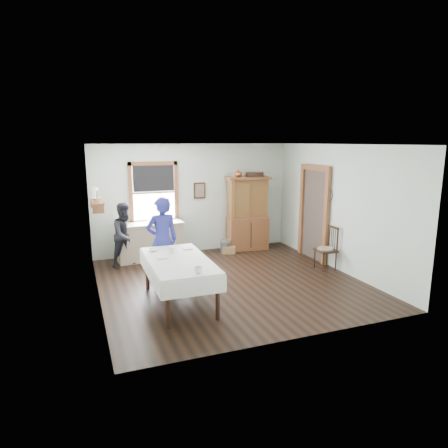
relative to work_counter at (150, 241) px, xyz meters
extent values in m
cube|color=black|center=(1.20, -2.14, -0.44)|extent=(5.00, 5.00, 0.01)
cube|color=silver|center=(1.20, -2.14, 2.25)|extent=(5.00, 5.00, 0.01)
cube|color=beige|center=(1.20, 0.36, 0.91)|extent=(5.00, 0.01, 2.70)
cube|color=beige|center=(1.20, -4.64, 0.91)|extent=(5.00, 0.01, 2.70)
cube|color=beige|center=(-1.30, -2.14, 0.91)|extent=(0.01, 5.00, 2.70)
cube|color=beige|center=(3.70, -2.14, 0.91)|extent=(0.01, 5.00, 2.70)
cube|color=white|center=(0.20, 0.35, 1.11)|extent=(1.00, 0.02, 1.30)
cube|color=brown|center=(0.20, 0.32, 1.80)|extent=(1.18, 0.06, 0.09)
cube|color=brown|center=(0.20, 0.32, 0.41)|extent=(1.18, 0.06, 0.09)
cube|color=brown|center=(-0.35, 0.32, 1.11)|extent=(0.09, 0.06, 1.48)
cube|color=brown|center=(0.74, 0.32, 1.11)|extent=(0.09, 0.06, 1.48)
cube|color=black|center=(0.20, 0.30, 1.45)|extent=(0.98, 0.03, 0.62)
cube|color=#453931|center=(3.67, -1.29, 0.61)|extent=(0.03, 0.90, 2.10)
cube|color=brown|center=(3.64, -1.80, 0.61)|extent=(0.08, 0.12, 2.10)
cube|color=brown|center=(3.64, -0.78, 0.61)|extent=(0.08, 0.12, 2.10)
cube|color=brown|center=(3.64, -1.29, 1.72)|extent=(0.08, 1.14, 0.12)
cube|color=brown|center=(-1.17, -0.64, 1.11)|extent=(0.24, 1.00, 0.04)
cube|color=brown|center=(-1.17, -1.04, 1.01)|extent=(0.22, 0.03, 0.18)
cube|color=brown|center=(-1.17, -0.24, 1.01)|extent=(0.22, 0.03, 0.18)
cube|color=tan|center=(-1.17, -0.94, 1.24)|extent=(0.03, 0.22, 0.24)
cylinder|color=white|center=(-1.17, -0.29, 1.24)|extent=(0.12, 0.12, 0.22)
cube|color=black|center=(1.35, 0.32, 1.11)|extent=(0.30, 0.04, 0.40)
torus|color=black|center=(3.65, -1.84, 1.28)|extent=(0.01, 0.27, 0.27)
cube|color=tan|center=(0.00, 0.00, 0.00)|extent=(1.58, 0.67, 0.89)
cube|color=brown|center=(2.53, 0.03, 0.50)|extent=(1.14, 0.60, 1.88)
cube|color=white|center=(-0.02, -2.79, -0.05)|extent=(1.06, 1.99, 0.79)
cube|color=black|center=(3.44, -2.11, 0.03)|extent=(0.45, 0.45, 0.96)
cube|color=gray|center=(1.86, -0.13, -0.30)|extent=(0.29, 0.29, 0.29)
cube|color=olive|center=(1.93, -0.19, -0.35)|extent=(0.36, 0.30, 0.18)
imported|color=navy|center=(-0.05, -1.67, 0.35)|extent=(0.61, 0.42, 1.59)
imported|color=black|center=(-0.59, -0.33, 0.22)|extent=(0.81, 0.75, 1.33)
imported|color=white|center=(0.08, -3.61, 0.40)|extent=(0.15, 0.15, 0.10)
imported|color=white|center=(-0.05, -2.42, 0.40)|extent=(0.11, 0.11, 0.10)
imported|color=white|center=(-0.33, -2.13, 0.37)|extent=(0.27, 0.27, 0.05)
imported|color=#735A4C|center=(0.03, -0.04, 0.45)|extent=(0.20, 0.24, 0.02)
imported|color=white|center=(0.42, 0.09, 0.48)|extent=(0.27, 0.27, 0.07)
imported|color=white|center=(-1.17, -0.59, 1.15)|extent=(0.22, 0.22, 0.05)
camera|label=1|loc=(-1.61, -9.16, 2.32)|focal=32.00mm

